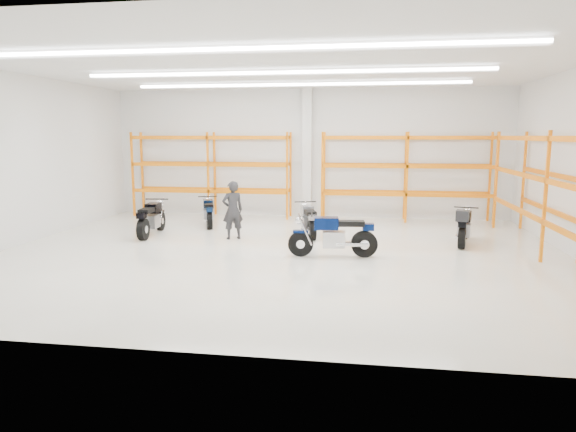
# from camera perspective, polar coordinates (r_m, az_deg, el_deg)

# --- Properties ---
(ground) EXTENTS (14.00, 14.00, 0.00)m
(ground) POSITION_cam_1_polar(r_m,az_deg,el_deg) (12.73, -0.92, -4.14)
(ground) COLOR silver
(ground) RESTS_ON ground
(room_shell) EXTENTS (14.02, 12.02, 4.51)m
(room_shell) POSITION_cam_1_polar(r_m,az_deg,el_deg) (12.43, -0.94, 10.79)
(room_shell) COLOR white
(room_shell) RESTS_ON ground
(motorcycle_main) EXTENTS (2.15, 0.71, 1.05)m
(motorcycle_main) POSITION_cam_1_polar(r_m,az_deg,el_deg) (12.31, 5.44, -2.27)
(motorcycle_main) COLOR black
(motorcycle_main) RESTS_ON ground
(motorcycle_back_a) EXTENTS (0.69, 2.08, 1.02)m
(motorcycle_back_a) POSITION_cam_1_polar(r_m,az_deg,el_deg) (15.33, -15.01, -0.38)
(motorcycle_back_a) COLOR black
(motorcycle_back_a) RESTS_ON ground
(motorcycle_back_b) EXTENTS (0.84, 1.79, 0.91)m
(motorcycle_back_b) POSITION_cam_1_polar(r_m,az_deg,el_deg) (16.59, -8.82, 0.33)
(motorcycle_back_b) COLOR black
(motorcycle_back_b) RESTS_ON ground
(motorcycle_back_c) EXTENTS (0.79, 1.90, 0.95)m
(motorcycle_back_c) POSITION_cam_1_polar(r_m,az_deg,el_deg) (14.75, 2.27, -0.57)
(motorcycle_back_c) COLOR black
(motorcycle_back_c) RESTS_ON ground
(motorcycle_back_d) EXTENTS (0.82, 1.98, 1.03)m
(motorcycle_back_d) POSITION_cam_1_polar(r_m,az_deg,el_deg) (14.35, 18.93, -1.14)
(motorcycle_back_d) COLOR black
(motorcycle_back_d) RESTS_ON ground
(standing_man) EXTENTS (0.71, 0.64, 1.63)m
(standing_man) POSITION_cam_1_polar(r_m,az_deg,el_deg) (14.40, -6.17, 0.65)
(standing_man) COLOR black
(standing_man) RESTS_ON ground
(structural_column) EXTENTS (0.32, 0.32, 4.50)m
(structural_column) POSITION_cam_1_polar(r_m,az_deg,el_deg) (18.18, 2.15, 6.94)
(structural_column) COLOR white
(structural_column) RESTS_ON ground
(pallet_racking_back_left) EXTENTS (5.67, 0.87, 3.00)m
(pallet_racking_back_left) POSITION_cam_1_polar(r_m,az_deg,el_deg) (18.57, -8.51, 5.46)
(pallet_racking_back_left) COLOR orange
(pallet_racking_back_left) RESTS_ON ground
(pallet_racking_back_right) EXTENTS (5.67, 0.87, 3.00)m
(pallet_racking_back_right) POSITION_cam_1_polar(r_m,az_deg,el_deg) (17.79, 13.00, 5.18)
(pallet_racking_back_right) COLOR orange
(pallet_racking_back_right) RESTS_ON ground
(pallet_racking_side) EXTENTS (0.87, 9.07, 3.00)m
(pallet_racking_side) POSITION_cam_1_polar(r_m,az_deg,el_deg) (13.04, 28.45, 3.17)
(pallet_racking_side) COLOR orange
(pallet_racking_side) RESTS_ON ground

